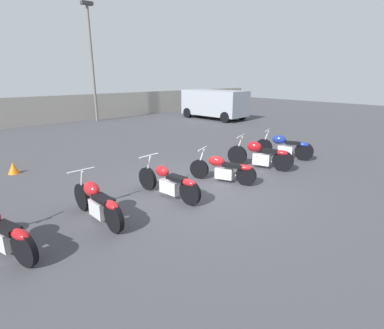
% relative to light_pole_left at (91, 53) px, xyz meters
% --- Properties ---
extents(ground_plane, '(60.00, 60.00, 0.00)m').
position_rel_light_pole_left_xyz_m(ground_plane, '(-3.68, -13.80, -4.31)').
color(ground_plane, '#424247').
extents(fence_back, '(40.00, 0.04, 1.74)m').
position_rel_light_pole_left_xyz_m(fence_back, '(-3.68, 0.83, -3.44)').
color(fence_back, '#9E998E').
rests_on(fence_back, ground_plane).
extents(light_pole_left, '(0.70, 0.35, 7.27)m').
position_rel_light_pole_left_xyz_m(light_pole_left, '(0.00, 0.00, 0.00)').
color(light_pole_left, slate).
rests_on(light_pole_left, ground_plane).
extents(motorcycle_slot_1, '(0.61, 2.03, 0.99)m').
position_rel_light_pole_left_xyz_m(motorcycle_slot_1, '(-6.49, -13.61, -3.88)').
color(motorcycle_slot_1, black).
rests_on(motorcycle_slot_1, ground_plane).
extents(motorcycle_slot_2, '(0.62, 2.14, 0.98)m').
position_rel_light_pole_left_xyz_m(motorcycle_slot_2, '(-4.59, -13.62, -3.91)').
color(motorcycle_slot_2, black).
rests_on(motorcycle_slot_2, ground_plane).
extents(motorcycle_slot_3, '(0.95, 1.88, 0.94)m').
position_rel_light_pole_left_xyz_m(motorcycle_slot_3, '(-2.72, -13.78, -3.92)').
color(motorcycle_slot_3, black).
rests_on(motorcycle_slot_3, ground_plane).
extents(motorcycle_slot_4, '(0.96, 2.12, 1.04)m').
position_rel_light_pole_left_xyz_m(motorcycle_slot_4, '(-0.81, -13.69, -3.86)').
color(motorcycle_slot_4, black).
rests_on(motorcycle_slot_4, ground_plane).
extents(motorcycle_slot_5, '(0.95, 2.00, 1.02)m').
position_rel_light_pole_left_xyz_m(motorcycle_slot_5, '(0.87, -13.57, -3.87)').
color(motorcycle_slot_5, black).
rests_on(motorcycle_slot_5, ground_plane).
extents(parked_van, '(2.26, 4.77, 1.97)m').
position_rel_light_pole_left_xyz_m(parked_van, '(6.65, -4.51, -3.21)').
color(parked_van, '#999EA8').
rests_on(parked_van, ground_plane).
extents(traffic_cone_near, '(0.34, 0.34, 0.36)m').
position_rel_light_pole_left_xyz_m(traffic_cone_near, '(-7.01, -8.82, -4.13)').
color(traffic_cone_near, orange).
rests_on(traffic_cone_near, ground_plane).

